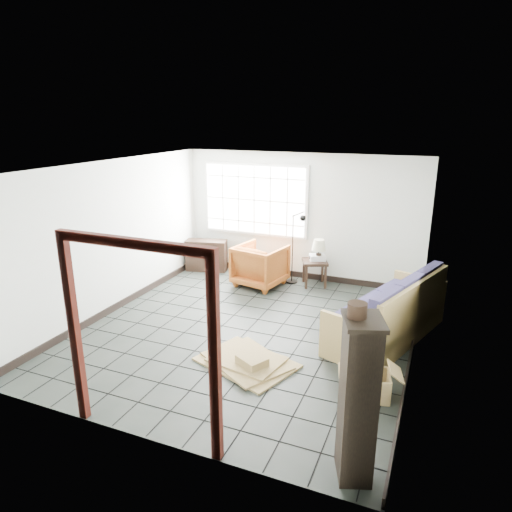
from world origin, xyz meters
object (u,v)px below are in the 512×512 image
at_px(futon_sofa, 392,316).
at_px(tall_shelf, 358,399).
at_px(armchair, 260,263).
at_px(side_table, 315,265).

distance_m(futon_sofa, tall_shelf, 3.02).
xyz_separation_m(futon_sofa, tall_shelf, (0.01, -2.99, 0.45)).
bearing_deg(tall_shelf, armchair, 102.11).
xyz_separation_m(futon_sofa, side_table, (-1.71, 1.81, 0.05)).
relative_size(futon_sofa, tall_shelf, 1.55).
relative_size(armchair, tall_shelf, 0.57).
relative_size(futon_sofa, armchair, 2.73).
bearing_deg(side_table, futon_sofa, -46.67).
bearing_deg(futon_sofa, armchair, 171.87).
xyz_separation_m(armchair, tall_shelf, (2.74, -4.40, 0.37)).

